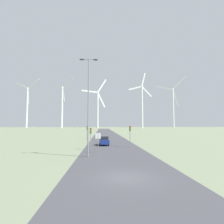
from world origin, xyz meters
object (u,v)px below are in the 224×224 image
at_px(stop_sign_near, 98,139).
at_px(traffic_light_post_near_left, 91,134).
at_px(traffic_light_post_near_right, 130,132).
at_px(wind_turbine_center, 98,106).
at_px(wind_turbine_left, 62,104).
at_px(wind_turbine_right, 142,103).
at_px(streetlamp, 88,97).
at_px(wind_turbine_far_right, 173,104).
at_px(wind_turbine_far_left, 27,104).
at_px(car_approaching, 104,141).
at_px(traffic_light_post_mid_left, 87,130).

xyz_separation_m(stop_sign_near, traffic_light_post_near_left, (-1.32, 3.59, 0.60)).
distance_m(traffic_light_post_near_right, wind_turbine_center, 207.00).
relative_size(traffic_light_post_near_right, wind_turbine_left, 0.07).
relative_size(wind_turbine_left, wind_turbine_center, 0.87).
xyz_separation_m(traffic_light_post_near_right, wind_turbine_left, (-52.22, 174.95, 26.17)).
bearing_deg(stop_sign_near, wind_turbine_center, 91.46).
relative_size(wind_turbine_left, wind_turbine_right, 0.84).
distance_m(streetlamp, wind_turbine_far_right, 234.98).
bearing_deg(wind_turbine_far_left, wind_turbine_right, -7.37).
bearing_deg(car_approaching, wind_turbine_far_right, 63.83).
xyz_separation_m(traffic_light_post_near_right, car_approaching, (-4.77, 3.39, -1.96)).
height_order(traffic_light_post_near_right, car_approaching, traffic_light_post_near_right).
xyz_separation_m(streetlamp, wind_turbine_far_right, (99.79, 211.24, 25.12)).
bearing_deg(traffic_light_post_near_left, traffic_light_post_near_right, 21.34).
bearing_deg(stop_sign_near, wind_turbine_left, 104.37).
relative_size(traffic_light_post_mid_left, wind_turbine_far_right, 0.05).
xyz_separation_m(traffic_light_post_mid_left, wind_turbine_far_right, (102.08, 185.91, 30.11)).
bearing_deg(traffic_light_post_near_left, car_approaching, 69.35).
bearing_deg(streetlamp, wind_turbine_far_left, 114.57).
height_order(wind_turbine_left, wind_turbine_far_right, wind_turbine_far_right).
xyz_separation_m(traffic_light_post_near_left, wind_turbine_right, (52.66, 188.40, 29.21)).
bearing_deg(wind_turbine_far_right, traffic_light_post_near_left, -116.01).
xyz_separation_m(car_approaching, wind_turbine_center, (-6.41, 201.50, 29.22)).
bearing_deg(wind_turbine_left, wind_turbine_far_left, 150.28).
xyz_separation_m(streetlamp, wind_turbine_far_left, (-98.04, 214.42, 24.32)).
xyz_separation_m(traffic_light_post_near_right, wind_turbine_far_left, (-105.04, 205.11, 29.20)).
relative_size(stop_sign_near, wind_turbine_right, 0.04).
xyz_separation_m(car_approaching, wind_turbine_far_left, (-100.27, 201.72, 31.16)).
bearing_deg(traffic_light_post_near_right, car_approaching, 144.58).
relative_size(traffic_light_post_near_left, wind_turbine_right, 0.05).
distance_m(streetlamp, traffic_light_post_near_left, 8.31).
xyz_separation_m(wind_turbine_far_left, wind_turbine_right, (150.61, -19.48, -0.23)).
relative_size(stop_sign_near, car_approaching, 0.69).
height_order(traffic_light_post_mid_left, wind_turbine_left, wind_turbine_left).
height_order(streetlamp, traffic_light_post_near_left, streetlamp).
xyz_separation_m(wind_turbine_left, wind_turbine_right, (97.80, 10.67, 2.80)).
height_order(traffic_light_post_mid_left, wind_turbine_far_right, wind_turbine_far_right).
bearing_deg(traffic_light_post_mid_left, traffic_light_post_near_right, -59.89).
relative_size(traffic_light_post_near_left, wind_turbine_far_right, 0.05).
height_order(wind_turbine_far_left, wind_turbine_left, wind_turbine_far_left).
height_order(streetlamp, traffic_light_post_near_right, streetlamp).
relative_size(stop_sign_near, wind_turbine_far_right, 0.04).
bearing_deg(wind_turbine_left, wind_turbine_center, 36.11).
height_order(traffic_light_post_near_left, wind_turbine_center, wind_turbine_center).
bearing_deg(traffic_light_post_near_right, stop_sign_near, -132.23).
height_order(wind_turbine_far_left, wind_turbine_far_right, wind_turbine_far_right).
bearing_deg(wind_turbine_right, traffic_light_post_near_left, -105.62).
xyz_separation_m(wind_turbine_center, wind_turbine_far_right, (103.97, -2.96, 2.73)).
relative_size(traffic_light_post_near_right, car_approaching, 0.93).
distance_m(wind_turbine_left, wind_turbine_far_right, 147.55).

